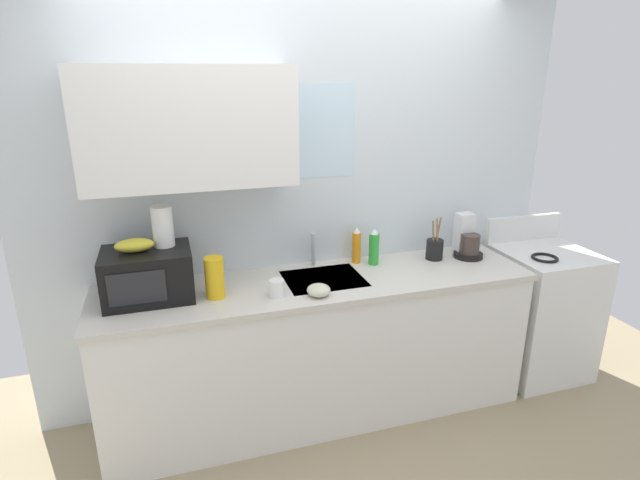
% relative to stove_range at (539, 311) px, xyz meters
% --- Properties ---
extents(kitchen_wall_assembly, '(3.34, 0.42, 2.50)m').
position_rel_stove_range_xyz_m(kitchen_wall_assembly, '(-1.77, 0.30, 0.91)').
color(kitchen_wall_assembly, silver).
rests_on(kitchen_wall_assembly, ground).
extents(counter_unit, '(2.57, 0.63, 0.90)m').
position_rel_stove_range_xyz_m(counter_unit, '(-1.63, -0.00, -0.00)').
color(counter_unit, white).
rests_on(counter_unit, ground).
extents(sink_faucet, '(0.03, 0.03, 0.21)m').
position_rel_stove_range_xyz_m(sink_faucet, '(-1.60, 0.24, 0.55)').
color(sink_faucet, '#B2B5BA').
rests_on(sink_faucet, counter_unit).
extents(stove_range, '(0.60, 0.60, 1.08)m').
position_rel_stove_range_xyz_m(stove_range, '(0.00, 0.00, 0.00)').
color(stove_range, white).
rests_on(stove_range, ground).
extents(microwave, '(0.46, 0.35, 0.27)m').
position_rel_stove_range_xyz_m(microwave, '(-2.58, 0.04, 0.58)').
color(microwave, black).
rests_on(microwave, counter_unit).
extents(banana_bunch, '(0.20, 0.11, 0.07)m').
position_rel_stove_range_xyz_m(banana_bunch, '(-2.63, 0.05, 0.75)').
color(banana_bunch, gold).
rests_on(banana_bunch, microwave).
extents(paper_towel_roll, '(0.11, 0.11, 0.22)m').
position_rel_stove_range_xyz_m(paper_towel_roll, '(-2.48, 0.10, 0.82)').
color(paper_towel_roll, white).
rests_on(paper_towel_roll, microwave).
extents(coffee_maker, '(0.19, 0.21, 0.28)m').
position_rel_stove_range_xyz_m(coffee_maker, '(-0.58, 0.10, 0.55)').
color(coffee_maker, black).
rests_on(coffee_maker, counter_unit).
extents(dish_soap_bottle_orange, '(0.06, 0.06, 0.23)m').
position_rel_stove_range_xyz_m(dish_soap_bottle_orange, '(-1.32, 0.21, 0.55)').
color(dish_soap_bottle_orange, orange).
rests_on(dish_soap_bottle_orange, counter_unit).
extents(dish_soap_bottle_green, '(0.06, 0.06, 0.24)m').
position_rel_stove_range_xyz_m(dish_soap_bottle_green, '(-1.23, 0.15, 0.55)').
color(dish_soap_bottle_green, green).
rests_on(dish_soap_bottle_green, counter_unit).
extents(cereal_canister, '(0.10, 0.10, 0.23)m').
position_rel_stove_range_xyz_m(cereal_canister, '(-2.24, -0.05, 0.56)').
color(cereal_canister, gold).
rests_on(cereal_canister, counter_unit).
extents(mug_white, '(0.08, 0.08, 0.09)m').
position_rel_stove_range_xyz_m(mug_white, '(-1.92, -0.14, 0.49)').
color(mug_white, white).
rests_on(mug_white, counter_unit).
extents(utensil_crock, '(0.11, 0.11, 0.28)m').
position_rel_stove_range_xyz_m(utensil_crock, '(-0.81, 0.12, 0.51)').
color(utensil_crock, black).
rests_on(utensil_crock, counter_unit).
extents(small_bowl, '(0.13, 0.13, 0.06)m').
position_rel_stove_range_xyz_m(small_bowl, '(-1.70, -0.20, 0.47)').
color(small_bowl, beige).
rests_on(small_bowl, counter_unit).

